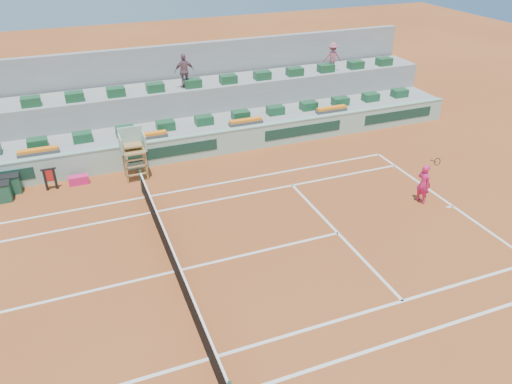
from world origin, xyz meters
The scene contains 18 objects.
ground centered at (0.00, 0.00, 0.00)m, with size 90.00×90.00×0.00m, color brown.
seating_tier_lower centered at (0.00, 10.70, 0.60)m, with size 36.00×4.00×1.20m, color #959592.
seating_tier_upper centered at (0.00, 12.30, 1.30)m, with size 36.00×2.40×2.60m, color #959592.
stadium_back_wall centered at (0.00, 13.90, 2.20)m, with size 36.00×0.40×4.40m, color #959592.
player_bag centered at (-2.53, 7.81, 0.20)m, with size 0.88×0.39×0.39m, color #E11D65.
spectator_mid centered at (3.62, 11.75, 3.49)m, with size 1.05×0.44×1.79m, color #7A515A.
spectator_right centered at (12.45, 11.82, 3.41)m, with size 1.04×0.60×1.61m, color #A75361.
court_lines centered at (0.00, 0.00, 0.01)m, with size 23.89×11.09×0.01m.
tennis_net centered at (0.00, 0.00, 0.53)m, with size 0.10×11.97×1.10m.
advertising_hoarding centered at (0.02, 8.50, 0.63)m, with size 36.00×0.34×1.26m.
umpire_chair centered at (0.00, 7.50, 1.54)m, with size 1.10×0.90×2.40m.
seat_row_lower centered at (0.00, 9.80, 1.42)m, with size 32.90×0.60×0.44m.
seat_row_upper centered at (0.00, 11.70, 2.82)m, with size 32.90×0.60×0.44m.
flower_planters centered at (-1.50, 9.00, 1.33)m, with size 26.80×0.36×0.28m.
drink_cooler_a centered at (-5.30, 8.06, 0.42)m, with size 0.79×0.68×0.84m.
drink_cooler_b centered at (-5.66, 7.43, 0.42)m, with size 0.78×0.68×0.84m.
towel_rack centered at (-3.68, 7.69, 0.60)m, with size 0.65×0.11×1.03m.
tennis_player centered at (10.86, 0.81, 0.87)m, with size 0.54×0.91×2.28m.
Camera 1 is at (-2.35, -13.63, 10.77)m, focal length 35.00 mm.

